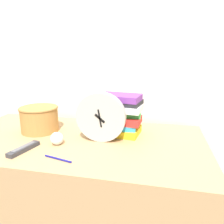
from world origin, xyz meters
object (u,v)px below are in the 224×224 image
(basket, at_px, (39,118))
(crumpled_paper_ball, at_px, (57,138))
(desk_clock, at_px, (101,117))
(pen, at_px, (58,159))
(tv_remote, at_px, (24,149))
(book_stack, at_px, (120,114))

(basket, relative_size, crumpled_paper_ball, 3.42)
(crumpled_paper_ball, bearing_deg, desk_clock, 25.02)
(crumpled_paper_ball, relative_size, pen, 0.46)
(desk_clock, xyz_separation_m, crumpled_paper_ball, (-0.20, -0.09, -0.09))
(tv_remote, bearing_deg, basket, 104.05)
(desk_clock, relative_size, tv_remote, 1.46)
(desk_clock, bearing_deg, crumpled_paper_ball, -154.98)
(basket, distance_m, tv_remote, 0.28)
(book_stack, relative_size, crumpled_paper_ball, 3.91)
(desk_clock, distance_m, tv_remote, 0.39)
(book_stack, bearing_deg, pen, -118.81)
(basket, xyz_separation_m, tv_remote, (0.07, -0.26, -0.07))
(tv_remote, bearing_deg, desk_clock, 31.57)
(desk_clock, xyz_separation_m, pen, (-0.13, -0.24, -0.12))
(book_stack, bearing_deg, desk_clock, -121.17)
(tv_remote, height_order, crumpled_paper_ball, crumpled_paper_ball)
(basket, bearing_deg, crumpled_paper_ball, -41.07)
(tv_remote, distance_m, crumpled_paper_ball, 0.16)
(tv_remote, height_order, pen, tv_remote)
(basket, bearing_deg, book_stack, 7.66)
(tv_remote, bearing_deg, pen, -13.36)
(desk_clock, height_order, basket, desk_clock)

